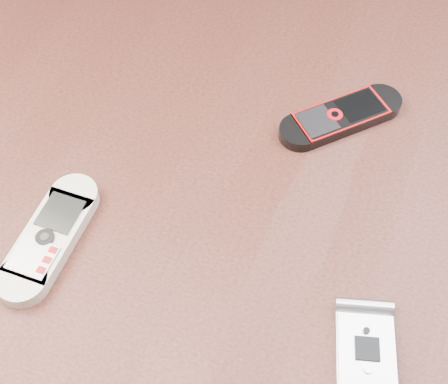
% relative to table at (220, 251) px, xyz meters
% --- Properties ---
extents(table, '(1.20, 0.80, 0.75)m').
position_rel_table_xyz_m(table, '(0.00, 0.00, 0.00)').
color(table, black).
rests_on(table, ground).
extents(nokia_white, '(0.05, 0.14, 0.02)m').
position_rel_table_xyz_m(nokia_white, '(-0.12, -0.10, 0.11)').
color(nokia_white, beige).
rests_on(nokia_white, table).
extents(nokia_black_red, '(0.13, 0.13, 0.01)m').
position_rel_table_xyz_m(nokia_black_red, '(0.08, 0.13, 0.11)').
color(nokia_black_red, black).
rests_on(nokia_black_red, table).
extents(motorola_razr, '(0.07, 0.10, 0.01)m').
position_rel_table_xyz_m(motorola_razr, '(0.17, -0.10, 0.11)').
color(motorola_razr, '#BCBCC1').
rests_on(motorola_razr, table).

